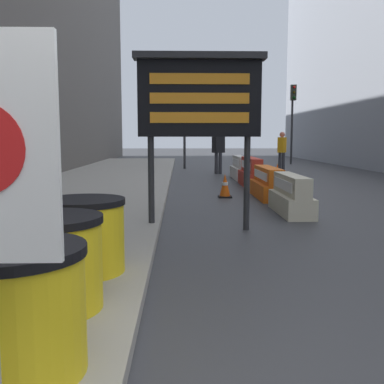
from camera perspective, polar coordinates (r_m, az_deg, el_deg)
barrel_drum_foreground at (r=2.88m, az=-21.75°, el=-13.80°), size 0.86×0.86×0.76m
barrel_drum_middle at (r=3.81m, az=-17.59°, el=-8.53°), size 0.86×0.86×0.76m
barrel_drum_back at (r=4.74m, az=-13.59°, el=-5.36°), size 0.86×0.86×0.76m
message_board at (r=7.21m, az=0.94°, el=11.78°), size 2.05×0.36×2.80m
jersey_barrier_cream at (r=9.10m, az=12.47°, el=-0.56°), size 0.54×1.83×0.77m
jersey_barrier_orange_far at (r=11.39m, az=9.61°, el=0.97°), size 0.61×2.09×0.77m
jersey_barrier_red_striped at (r=13.97m, az=7.54°, el=2.31°), size 0.55×2.16×0.88m
jersey_barrier_white at (r=16.53m, az=6.12°, el=2.96°), size 0.51×2.16×0.83m
traffic_cone_near at (r=13.78m, az=10.76°, el=2.04°), size 0.40×0.40×0.72m
traffic_cone_mid at (r=11.30m, az=4.20°, el=0.77°), size 0.34×0.34×0.60m
traffic_light_near_curb at (r=21.75m, az=-0.96°, el=10.90°), size 0.28×0.45×4.15m
traffic_light_far_side at (r=25.97m, az=12.67°, el=10.44°), size 0.28×0.45×4.38m
pedestrian_worker at (r=20.25m, az=11.35°, el=5.47°), size 0.46×0.53×1.74m
pedestrian_passerby at (r=18.66m, az=3.37°, el=5.60°), size 0.55×0.50×1.81m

